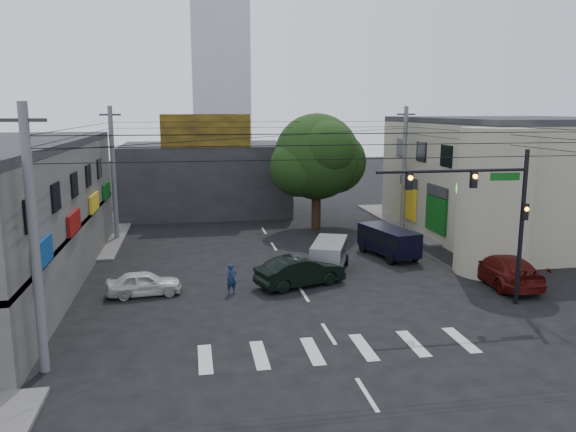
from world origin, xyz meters
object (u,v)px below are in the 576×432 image
object	(u,v)px
maroon_sedan	(503,269)
silver_minivan	(329,256)
utility_pole_far_right	(404,169)
utility_pole_near_left	(34,242)
dark_sedan	(300,271)
street_tree	(317,157)
white_compact	(144,283)
traffic_gantry	(489,203)
traffic_officer	(232,279)
utility_pole_far_left	(113,174)
navy_van	(388,243)

from	to	relation	value
maroon_sedan	silver_minivan	size ratio (longest dim) A/B	1.28
utility_pole_far_right	silver_minivan	distance (m)	13.65
utility_pole_near_left	dark_sedan	world-z (taller)	utility_pole_near_left
street_tree	silver_minivan	bearing A→B (deg)	-99.03
utility_pole_far_right	dark_sedan	world-z (taller)	utility_pole_far_right
utility_pole_near_left	white_compact	size ratio (longest dim) A/B	2.51
dark_sedan	white_compact	size ratio (longest dim) A/B	1.34
white_compact	silver_minivan	distance (m)	10.25
utility_pole_near_left	dark_sedan	bearing A→B (deg)	36.79
traffic_gantry	traffic_officer	distance (m)	12.60
silver_minivan	utility_pole_near_left	bearing A→B (deg)	150.25
utility_pole_far_left	dark_sedan	xyz separation A→B (m)	(10.59, -12.58, -3.83)
dark_sedan	traffic_officer	distance (m)	3.62
street_tree	traffic_officer	size ratio (longest dim) A/B	5.82
dark_sedan	traffic_officer	xyz separation A→B (m)	(-3.56, -0.65, -0.02)
dark_sedan	silver_minivan	world-z (taller)	silver_minivan
maroon_sedan	silver_minivan	xyz separation A→B (m)	(-8.28, 3.94, 0.06)
silver_minivan	traffic_officer	distance (m)	6.46
utility_pole_far_left	maroon_sedan	size ratio (longest dim) A/B	1.67
utility_pole_near_left	traffic_officer	xyz separation A→B (m)	(7.02, 7.27, -3.85)
utility_pole_far_left	utility_pole_far_right	bearing A→B (deg)	0.00
maroon_sedan	navy_van	xyz separation A→B (m)	(-3.95, 6.28, 0.12)
utility_pole_far_left	street_tree	bearing A→B (deg)	3.95
traffic_gantry	utility_pole_far_left	size ratio (longest dim) A/B	0.78
maroon_sedan	dark_sedan	bearing A→B (deg)	-6.40
white_compact	utility_pole_near_left	bearing A→B (deg)	154.88
utility_pole_near_left	silver_minivan	size ratio (longest dim) A/B	2.14
street_tree	dark_sedan	bearing A→B (deg)	-106.07
street_tree	utility_pole_far_right	world-z (taller)	utility_pole_far_right
utility_pole_near_left	utility_pole_far_left	size ratio (longest dim) A/B	1.00
dark_sedan	utility_pole_far_right	bearing A→B (deg)	-59.36
utility_pole_far_left	maroon_sedan	xyz separation A→B (m)	(21.00, -14.13, -3.81)
utility_pole_near_left	utility_pole_far_right	bearing A→B (deg)	44.31
utility_pole_far_right	traffic_officer	size ratio (longest dim) A/B	6.15
street_tree	silver_minivan	xyz separation A→B (m)	(-1.78, -11.19, -4.62)
dark_sedan	maroon_sedan	bearing A→B (deg)	-118.20
traffic_gantry	utility_pole_far_left	bearing A→B (deg)	137.14
utility_pole_far_left	dark_sedan	bearing A→B (deg)	-49.92
dark_sedan	navy_van	distance (m)	8.01
silver_minivan	white_compact	bearing A→B (deg)	125.62
street_tree	silver_minivan	distance (m)	12.23
street_tree	maroon_sedan	xyz separation A→B (m)	(6.50, -15.13, -4.69)
traffic_gantry	white_compact	bearing A→B (deg)	164.62
street_tree	white_compact	distance (m)	18.69
traffic_gantry	utility_pole_far_left	xyz separation A→B (m)	(-18.32, 17.00, -0.23)
utility_pole_far_left	navy_van	xyz separation A→B (m)	(17.05, -7.85, -3.69)
utility_pole_far_left	traffic_officer	distance (m)	15.46
utility_pole_far_left	utility_pole_far_right	size ratio (longest dim) A/B	1.00
utility_pole_far_right	traffic_officer	xyz separation A→B (m)	(-13.98, -13.23, -3.85)
utility_pole_far_left	maroon_sedan	distance (m)	25.60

